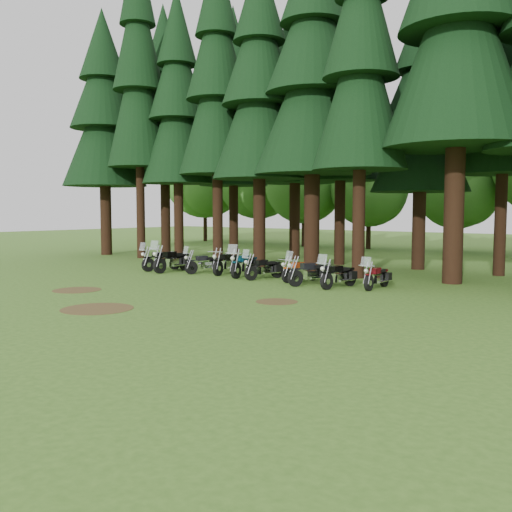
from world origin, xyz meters
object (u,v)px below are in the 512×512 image
object	(u,v)px
motorcycle_5	(264,269)
motorcycle_7	(311,274)
motorcycle_4	(245,265)
motorcycle_6	(301,272)
motorcycle_8	(339,276)
motorcycle_1	(173,261)
motorcycle_3	(227,264)
motorcycle_2	(205,264)
motorcycle_0	(161,261)
motorcycle_9	(377,278)

from	to	relation	value
motorcycle_5	motorcycle_7	size ratio (longest dim) A/B	0.97
motorcycle_4	motorcycle_6	bearing A→B (deg)	-10.03
motorcycle_8	motorcycle_5	bearing A→B (deg)	-179.15
motorcycle_1	motorcycle_3	size ratio (longest dim) A/B	1.08
motorcycle_3	motorcycle_4	distance (m)	1.34
motorcycle_1	motorcycle_7	bearing A→B (deg)	-1.21
motorcycle_3	motorcycle_4	size ratio (longest dim) A/B	0.96
motorcycle_5	motorcycle_8	size ratio (longest dim) A/B	0.98
motorcycle_5	motorcycle_7	bearing A→B (deg)	4.15
motorcycle_2	motorcycle_3	world-z (taller)	motorcycle_2
motorcycle_5	motorcycle_7	xyz separation A→B (m)	(2.71, -0.43, 0.03)
motorcycle_0	motorcycle_2	world-z (taller)	motorcycle_0
motorcycle_2	motorcycle_7	bearing A→B (deg)	13.71
motorcycle_4	motorcycle_8	bearing A→B (deg)	-18.23
motorcycle_3	motorcycle_6	bearing A→B (deg)	-13.92
motorcycle_5	motorcycle_7	distance (m)	2.74
motorcycle_3	motorcycle_6	world-z (taller)	motorcycle_3
motorcycle_3	motorcycle_7	world-z (taller)	motorcycle_7
motorcycle_0	motorcycle_6	xyz separation A→B (m)	(7.92, 0.63, -0.06)
motorcycle_1	motorcycle_8	distance (m)	9.20
motorcycle_4	motorcycle_1	bearing A→B (deg)	177.97
motorcycle_5	motorcycle_3	bearing A→B (deg)	-177.61
motorcycle_5	motorcycle_8	distance (m)	3.97
motorcycle_0	motorcycle_8	world-z (taller)	motorcycle_0
motorcycle_2	motorcycle_6	distance (m)	5.34
motorcycle_2	motorcycle_0	bearing A→B (deg)	-152.76
motorcycle_2	motorcycle_5	world-z (taller)	motorcycle_5
motorcycle_0	motorcycle_6	bearing A→B (deg)	12.18
motorcycle_0	motorcycle_4	world-z (taller)	motorcycle_4
motorcycle_6	motorcycle_8	bearing A→B (deg)	-5.17
motorcycle_9	motorcycle_7	bearing A→B (deg)	-166.60
motorcycle_6	motorcycle_7	xyz separation A→B (m)	(0.99, -0.71, 0.05)
motorcycle_1	motorcycle_2	distance (m)	1.72
motorcycle_1	motorcycle_4	size ratio (longest dim) A/B	1.03
motorcycle_0	motorcycle_1	world-z (taller)	motorcycle_1
motorcycle_2	motorcycle_4	bearing A→B (deg)	21.32
motorcycle_5	motorcycle_9	distance (m)	5.24
motorcycle_1	motorcycle_3	distance (m)	2.85
motorcycle_0	motorcycle_7	xyz separation A→B (m)	(8.91, -0.08, -0.01)
motorcycle_3	motorcycle_9	bearing A→B (deg)	-12.76
motorcycle_2	motorcycle_8	world-z (taller)	motorcycle_8
motorcycle_7	motorcycle_9	distance (m)	2.62
motorcycle_6	motorcycle_9	world-z (taller)	motorcycle_9
motorcycle_0	motorcycle_8	bearing A→B (deg)	7.33
motorcycle_4	motorcycle_8	distance (m)	5.24
motorcycle_2	motorcycle_9	distance (m)	8.85
motorcycle_4	motorcycle_9	bearing A→B (deg)	-10.98
motorcycle_6	motorcycle_8	world-z (taller)	motorcycle_8
motorcycle_9	motorcycle_2	bearing A→B (deg)	179.18
motorcycle_7	motorcycle_9	size ratio (longest dim) A/B	1.07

